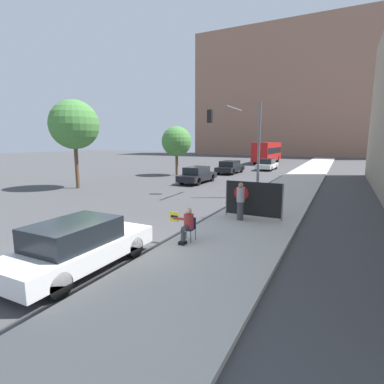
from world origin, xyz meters
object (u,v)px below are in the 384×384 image
at_px(seated_protester, 187,224).
at_px(city_bus_on_road, 267,151).
at_px(parked_car_curbside, 78,245).
at_px(car_on_road_nearest, 197,175).
at_px(jogger_on_sidewalk, 240,201).
at_px(street_tree_midblock, 177,142).
at_px(protest_banner, 253,199).
at_px(street_tree_near_curb, 74,125).
at_px(car_on_road_distant, 267,164).
at_px(traffic_light_pole, 240,133).
at_px(car_on_road_midblock, 230,167).

relative_size(seated_protester, city_bus_on_road, 0.11).
bearing_deg(parked_car_curbside, car_on_road_nearest, 105.02).
relative_size(jogger_on_sidewalk, car_on_road_nearest, 0.36).
distance_m(parked_car_curbside, street_tree_midblock, 23.55).
relative_size(seated_protester, car_on_road_nearest, 0.25).
relative_size(seated_protester, parked_car_curbside, 0.26).
height_order(parked_car_curbside, street_tree_midblock, street_tree_midblock).
bearing_deg(protest_banner, parked_car_curbside, -111.90).
bearing_deg(seated_protester, street_tree_near_curb, 137.05).
xyz_separation_m(protest_banner, car_on_road_nearest, (-7.58, 9.96, -0.31)).
bearing_deg(street_tree_near_curb, jogger_on_sidewalk, -15.46).
bearing_deg(seated_protester, city_bus_on_road, 85.27).
xyz_separation_m(seated_protester, street_tree_near_curb, (-13.34, 7.45, 3.99)).
xyz_separation_m(seated_protester, car_on_road_distant, (-3.69, 28.38, -0.05)).
xyz_separation_m(jogger_on_sidewalk, street_tree_near_curb, (-14.11, 3.90, 3.76)).
distance_m(jogger_on_sidewalk, city_bus_on_road, 37.05).
relative_size(car_on_road_nearest, car_on_road_distant, 1.00).
bearing_deg(traffic_light_pole, street_tree_midblock, 137.83).
bearing_deg(car_on_road_distant, protest_banner, -78.67).
height_order(jogger_on_sidewalk, parked_car_curbside, jogger_on_sidewalk).
height_order(seated_protester, car_on_road_nearest, car_on_road_nearest).
distance_m(car_on_road_distant, street_tree_near_curb, 23.40).
xyz_separation_m(car_on_road_nearest, car_on_road_midblock, (-0.04, 8.43, 0.00)).
relative_size(jogger_on_sidewalk, traffic_light_pole, 0.29).
relative_size(car_on_road_midblock, car_on_road_distant, 1.03).
bearing_deg(street_tree_midblock, street_tree_near_curb, -102.83).
xyz_separation_m(protest_banner, traffic_light_pole, (-2.50, 5.61, 3.04)).
bearing_deg(parked_car_curbside, street_tree_near_curb, 137.41).
bearing_deg(jogger_on_sidewalk, parked_car_curbside, 109.19).
relative_size(jogger_on_sidewalk, street_tree_midblock, 0.33).
bearing_deg(traffic_light_pole, protest_banner, -66.00).
bearing_deg(parked_car_curbside, car_on_road_distant, 93.48).
bearing_deg(car_on_road_distant, car_on_road_midblock, -115.20).
distance_m(car_on_road_midblock, street_tree_midblock, 6.67).
distance_m(jogger_on_sidewalk, parked_car_curbside, 7.20).
relative_size(protest_banner, car_on_road_midblock, 0.55).
height_order(parked_car_curbside, street_tree_near_curb, street_tree_near_curb).
height_order(car_on_road_midblock, city_bus_on_road, city_bus_on_road).
bearing_deg(city_bus_on_road, car_on_road_nearest, -90.15).
relative_size(parked_car_curbside, city_bus_on_road, 0.43).
height_order(protest_banner, traffic_light_pole, traffic_light_pole).
relative_size(jogger_on_sidewalk, parked_car_curbside, 0.37).
bearing_deg(street_tree_midblock, seated_protester, -59.44).
height_order(car_on_road_midblock, car_on_road_distant, car_on_road_midblock).
distance_m(seated_protester, traffic_light_pole, 10.38).
relative_size(parked_car_curbside, car_on_road_nearest, 0.97).
relative_size(car_on_road_distant, city_bus_on_road, 0.44).
bearing_deg(jogger_on_sidewalk, city_bus_on_road, -38.94).
height_order(seated_protester, parked_car_curbside, parked_car_curbside).
xyz_separation_m(parked_car_curbside, city_bus_on_road, (-4.57, 43.07, 1.18)).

